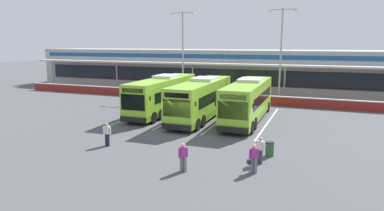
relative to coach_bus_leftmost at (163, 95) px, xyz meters
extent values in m
plane|color=#4C4C51|center=(4.39, -6.30, -1.79)|extent=(200.00, 200.00, 0.00)
cube|color=#B7B7B2|center=(4.39, 20.70, 0.96)|extent=(70.00, 10.00, 5.50)
cube|color=#19232D|center=(4.39, 15.68, 0.51)|extent=(66.00, 0.08, 2.20)
cube|color=navy|center=(4.39, 15.67, 3.36)|extent=(68.00, 0.08, 0.60)
cube|color=beige|center=(4.39, 14.20, 2.41)|extent=(67.00, 3.00, 0.24)
cube|color=gray|center=(4.39, 20.70, 3.96)|extent=(70.00, 10.00, 0.50)
cylinder|color=#999999|center=(-26.61, 13.00, 0.31)|extent=(0.20, 0.20, 4.20)
cylinder|color=#999999|center=(-14.21, 13.00, 0.31)|extent=(0.20, 0.20, 4.20)
cylinder|color=#999999|center=(-1.81, 13.00, 0.31)|extent=(0.20, 0.20, 4.20)
cylinder|color=#999999|center=(10.59, 13.00, 0.31)|extent=(0.20, 0.20, 4.20)
cube|color=maroon|center=(4.39, 8.20, -1.29)|extent=(60.00, 0.36, 1.00)
cube|color=#B2B2B2|center=(4.39, 8.20, -0.74)|extent=(60.00, 0.40, 0.10)
cube|color=#8CC633|center=(0.00, -0.04, 0.12)|extent=(2.73, 12.04, 3.19)
cube|color=olive|center=(0.00, -0.04, -1.19)|extent=(2.75, 12.06, 0.56)
cube|color=black|center=(-0.01, 0.36, 0.36)|extent=(2.72, 9.64, 0.96)
cube|color=black|center=(0.09, -5.99, 0.26)|extent=(2.31, 0.13, 1.40)
cube|color=black|center=(0.09, -6.00, 1.26)|extent=(2.05, 0.11, 0.40)
cube|color=silver|center=(-0.01, 0.96, 1.85)|extent=(2.09, 2.83, 0.28)
cube|color=black|center=(0.09, -6.10, -1.24)|extent=(2.45, 0.20, 0.44)
cube|color=black|center=(1.54, -5.62, 0.61)|extent=(0.08, 0.12, 0.36)
cube|color=black|center=(-1.37, -5.66, 0.61)|extent=(0.08, 0.12, 0.36)
cylinder|color=black|center=(1.13, 4.58, -1.27)|extent=(0.34, 1.04, 1.04)
cylinder|color=black|center=(-1.26, 4.54, -1.27)|extent=(0.34, 1.04, 1.04)
cylinder|color=black|center=(1.24, -3.22, -1.27)|extent=(0.34, 1.04, 1.04)
cylinder|color=black|center=(-1.15, -3.26, -1.27)|extent=(0.34, 1.04, 1.04)
cylinder|color=black|center=(1.26, -4.62, -1.27)|extent=(0.34, 1.04, 1.04)
cylinder|color=black|center=(-1.13, -4.66, -1.27)|extent=(0.34, 1.04, 1.04)
cube|color=#8CC633|center=(4.50, -1.06, 0.12)|extent=(2.73, 12.04, 3.19)
cube|color=olive|center=(4.50, -1.06, -1.19)|extent=(2.75, 12.06, 0.56)
cube|color=black|center=(4.50, -0.66, 0.36)|extent=(2.72, 9.64, 0.96)
cube|color=black|center=(4.59, -7.01, 0.26)|extent=(2.31, 0.13, 1.40)
cube|color=black|center=(4.59, -7.02, 1.26)|extent=(2.05, 0.11, 0.40)
cube|color=silver|center=(4.49, -0.06, 1.85)|extent=(2.09, 2.83, 0.28)
cube|color=black|center=(4.60, -7.12, -1.24)|extent=(2.45, 0.20, 0.44)
cube|color=black|center=(6.04, -6.64, 0.61)|extent=(0.08, 0.12, 0.36)
cube|color=black|center=(3.13, -6.68, 0.61)|extent=(0.08, 0.12, 0.36)
cylinder|color=black|center=(5.63, 3.56, -1.27)|extent=(0.34, 1.04, 1.04)
cylinder|color=black|center=(3.24, 3.52, -1.27)|extent=(0.34, 1.04, 1.04)
cylinder|color=black|center=(5.75, -4.24, -1.27)|extent=(0.34, 1.04, 1.04)
cylinder|color=black|center=(3.36, -4.28, -1.27)|extent=(0.34, 1.04, 1.04)
cylinder|color=black|center=(5.77, -5.64, -1.27)|extent=(0.34, 1.04, 1.04)
cylinder|color=black|center=(3.38, -5.68, -1.27)|extent=(0.34, 1.04, 1.04)
cube|color=#8CC633|center=(8.78, -0.32, 0.12)|extent=(2.73, 12.04, 3.19)
cube|color=olive|center=(8.78, -0.32, -1.19)|extent=(2.75, 12.06, 0.56)
cube|color=black|center=(8.78, 0.08, 0.36)|extent=(2.72, 9.64, 0.96)
cube|color=black|center=(8.87, -6.27, 0.26)|extent=(2.31, 0.13, 1.40)
cube|color=black|center=(8.87, -6.28, 1.26)|extent=(2.05, 0.11, 0.40)
cube|color=silver|center=(8.77, 0.68, 1.85)|extent=(2.09, 2.83, 0.28)
cube|color=black|center=(8.87, -6.38, -1.24)|extent=(2.45, 0.20, 0.44)
cube|color=black|center=(10.32, -5.90, 0.61)|extent=(0.08, 0.12, 0.36)
cube|color=black|center=(7.41, -5.94, 0.61)|extent=(0.08, 0.12, 0.36)
cylinder|color=black|center=(9.91, 4.30, -1.27)|extent=(0.34, 1.04, 1.04)
cylinder|color=black|center=(7.52, 4.26, -1.27)|extent=(0.34, 1.04, 1.04)
cylinder|color=black|center=(10.03, -3.50, -1.27)|extent=(0.34, 1.04, 1.04)
cylinder|color=black|center=(7.64, -3.54, -1.27)|extent=(0.34, 1.04, 1.04)
cylinder|color=black|center=(10.05, -4.90, -1.27)|extent=(0.34, 1.04, 1.04)
cylinder|color=black|center=(7.66, -4.94, -1.27)|extent=(0.34, 1.04, 1.04)
cube|color=silver|center=(-1.91, -0.30, -1.78)|extent=(0.14, 13.00, 0.01)
cube|color=silver|center=(2.29, -0.30, -1.78)|extent=(0.14, 13.00, 0.01)
cube|color=silver|center=(6.49, -0.30, -1.78)|extent=(0.14, 13.00, 0.01)
cube|color=silver|center=(10.69, -0.30, -1.78)|extent=(0.14, 13.00, 0.01)
cube|color=slate|center=(11.68, -12.88, -1.37)|extent=(0.22, 0.23, 0.84)
cube|color=slate|center=(11.88, -12.89, -1.37)|extent=(0.22, 0.23, 0.84)
cube|color=#A32D89|center=(11.78, -12.88, -0.67)|extent=(0.40, 0.37, 0.56)
cube|color=#A32D89|center=(11.60, -13.01, -0.69)|extent=(0.13, 0.13, 0.54)
cube|color=#A32D89|center=(11.96, -12.76, -0.69)|extent=(0.13, 0.13, 0.54)
sphere|color=tan|center=(11.78, -12.88, -0.28)|extent=(0.22, 0.22, 0.22)
cube|color=black|center=(11.53, -13.03, -1.16)|extent=(0.26, 0.30, 0.22)
cylinder|color=black|center=(11.53, -13.03, -0.98)|extent=(0.02, 0.02, 0.16)
cube|color=black|center=(1.30, -11.61, -1.37)|extent=(0.19, 0.22, 0.84)
cube|color=black|center=(1.49, -11.67, -1.37)|extent=(0.19, 0.22, 0.84)
cube|color=silver|center=(1.40, -11.64, -0.67)|extent=(0.39, 0.32, 0.56)
cube|color=silver|center=(1.19, -11.71, -0.69)|extent=(0.12, 0.12, 0.54)
cube|color=silver|center=(1.60, -11.56, -0.69)|extent=(0.12, 0.12, 0.54)
sphere|color=tan|center=(1.40, -11.64, -0.28)|extent=(0.22, 0.22, 0.22)
cube|color=#33333D|center=(11.80, -11.23, -1.37)|extent=(0.19, 0.22, 0.84)
cube|color=#33333D|center=(11.91, -11.40, -1.37)|extent=(0.19, 0.22, 0.84)
cube|color=silver|center=(11.86, -11.32, -0.67)|extent=(0.40, 0.32, 0.56)
cube|color=silver|center=(11.65, -11.24, -0.69)|extent=(0.12, 0.13, 0.54)
cube|color=silver|center=(12.06, -11.39, -0.69)|extent=(0.12, 0.13, 0.54)
sphere|color=tan|center=(11.86, -11.32, -0.28)|extent=(0.22, 0.22, 0.22)
cube|color=slate|center=(8.01, -14.09, -1.37)|extent=(0.22, 0.23, 0.84)
cube|color=slate|center=(8.21, -14.08, -1.37)|extent=(0.22, 0.23, 0.84)
cube|color=#A32D89|center=(8.11, -14.09, -0.67)|extent=(0.40, 0.39, 0.56)
cube|color=#A32D89|center=(7.94, -14.23, -0.69)|extent=(0.13, 0.13, 0.54)
cube|color=#A32D89|center=(8.27, -13.94, -0.69)|extent=(0.13, 0.13, 0.54)
sphere|color=tan|center=(8.11, -14.09, -0.28)|extent=(0.22, 0.22, 0.22)
cylinder|color=#9E9EA3|center=(-2.23, 10.53, 3.71)|extent=(0.20, 0.20, 11.00)
cylinder|color=#9E9EA3|center=(-2.23, 10.53, 9.06)|extent=(2.80, 0.10, 0.10)
cube|color=silver|center=(-3.63, 10.53, 8.96)|extent=(0.44, 0.28, 0.20)
cube|color=silver|center=(-0.83, 10.53, 8.96)|extent=(0.44, 0.28, 0.20)
cylinder|color=#9E9EA3|center=(10.24, 10.68, 3.71)|extent=(0.20, 0.20, 11.00)
cylinder|color=#9E9EA3|center=(10.24, 10.68, 9.06)|extent=(2.80, 0.10, 0.10)
cube|color=silver|center=(8.84, 10.68, 8.96)|extent=(0.44, 0.28, 0.20)
cube|color=silver|center=(11.64, 10.68, 8.96)|extent=(0.44, 0.28, 0.20)
cylinder|color=#2D5133|center=(12.18, -9.75, -1.36)|extent=(0.52, 0.52, 0.85)
cylinder|color=black|center=(12.18, -9.75, -0.90)|extent=(0.54, 0.54, 0.08)
camera|label=1|loc=(14.94, -30.31, 5.21)|focal=31.34mm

